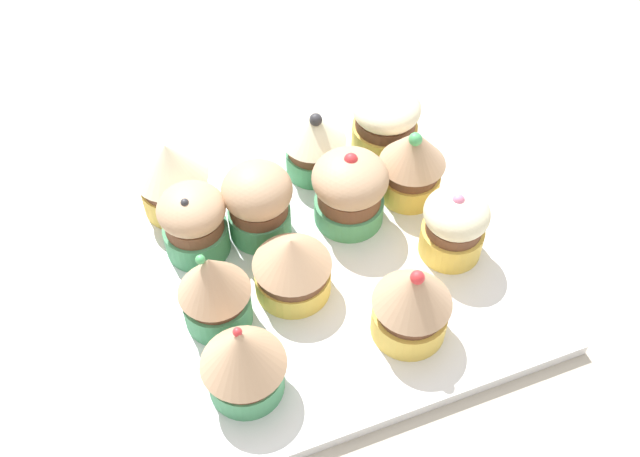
{
  "coord_description": "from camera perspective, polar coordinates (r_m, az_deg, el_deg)",
  "views": [
    {
      "loc": [
        13.67,
        35.83,
        51.11
      ],
      "look_at": [
        0.0,
        0.0,
        4.2
      ],
      "focal_mm": 41.42,
      "sensor_mm": 36.0,
      "label": 1
    }
  ],
  "objects": [
    {
      "name": "cupcake_1",
      "position": [
        0.67,
        -0.46,
        6.67
      ],
      "size": [
        5.82,
        5.82,
        7.05
      ],
      "color": "#4C9E6B",
      "rests_on": "baking_tray"
    },
    {
      "name": "cupcake_5",
      "position": [
        0.62,
        -4.81,
        2.07
      ],
      "size": [
        5.89,
        5.89,
        7.45
      ],
      "color": "#4C9E6B",
      "rests_on": "baking_tray"
    },
    {
      "name": "baking_tray",
      "position": [
        0.63,
        0.0,
        -2.06
      ],
      "size": [
        32.25,
        32.25,
        1.2
      ],
      "color": "silver",
      "rests_on": "ground_plane"
    },
    {
      "name": "ground_plane",
      "position": [
        0.65,
        0.0,
        -3.18
      ],
      "size": [
        180.0,
        180.0,
        3.0
      ],
      "primitive_type": "cube",
      "color": "#B2A899"
    },
    {
      "name": "cupcake_11",
      "position": [
        0.53,
        -5.98,
        -10.09
      ],
      "size": [
        6.27,
        6.27,
        7.55
      ],
      "color": "#4C9E6B",
      "rests_on": "baking_tray"
    },
    {
      "name": "cupcake_0",
      "position": [
        0.7,
        5.09,
        8.29
      ],
      "size": [
        6.33,
        6.33,
        6.21
      ],
      "color": "#EFC651",
      "rests_on": "baking_tray"
    },
    {
      "name": "cupcake_2",
      "position": [
        0.64,
        -11.41,
        4.03
      ],
      "size": [
        6.46,
        6.46,
        7.54
      ],
      "color": "#EFC651",
      "rests_on": "baking_tray"
    },
    {
      "name": "cupcake_10",
      "position": [
        0.56,
        7.14,
        -5.61
      ],
      "size": [
        6.08,
        6.08,
        7.97
      ],
      "color": "#EFC651",
      "rests_on": "baking_tray"
    },
    {
      "name": "cupcake_8",
      "position": [
        0.58,
        -2.17,
        -2.82
      ],
      "size": [
        6.34,
        6.34,
        6.28
      ],
      "color": "#EFC651",
      "rests_on": "baking_tray"
    },
    {
      "name": "cupcake_3",
      "position": [
        0.65,
        7.15,
        5.1
      ],
      "size": [
        5.85,
        5.85,
        7.94
      ],
      "color": "#EFC651",
      "rests_on": "baking_tray"
    },
    {
      "name": "cupcake_9",
      "position": [
        0.56,
        -8.19,
        -4.68
      ],
      "size": [
        5.62,
        5.62,
        8.02
      ],
      "color": "#4C9E6B",
      "rests_on": "baking_tray"
    },
    {
      "name": "cupcake_6",
      "position": [
        0.61,
        -9.73,
        0.51
      ],
      "size": [
        5.61,
        5.61,
        6.97
      ],
      "color": "#4C9E6B",
      "rests_on": "baking_tray"
    },
    {
      "name": "cupcake_7",
      "position": [
        0.61,
        10.34,
        0.27
      ],
      "size": [
        5.44,
        5.44,
        6.82
      ],
      "color": "#EFC651",
      "rests_on": "baking_tray"
    },
    {
      "name": "cupcake_4",
      "position": [
        0.63,
        2.31,
        3.06
      ],
      "size": [
        6.51,
        6.51,
        7.43
      ],
      "color": "#4C9E6B",
      "rests_on": "baking_tray"
    }
  ]
}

